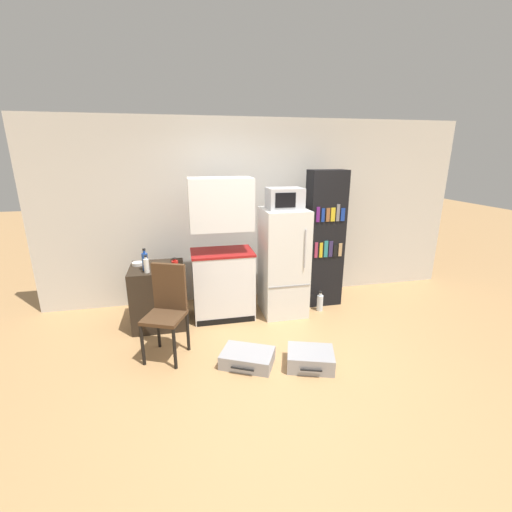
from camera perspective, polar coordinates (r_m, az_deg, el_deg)
ground_plane at (r=3.87m, az=4.21°, el=-17.73°), size 24.00×24.00×0.00m
wall_back at (r=5.25m, az=0.45°, el=7.45°), size 6.40×0.10×2.68m
side_table at (r=4.70m, az=-15.89°, el=-6.32°), size 0.67×0.65×0.80m
kitchen_hutch at (r=4.60m, az=-5.66°, el=0.13°), size 0.83×0.55×1.90m
refrigerator at (r=4.76m, az=4.56°, el=-1.01°), size 0.59×0.65×1.48m
microwave at (r=4.57m, az=4.81°, el=9.53°), size 0.46×0.35×0.28m
bookshelf at (r=5.07m, az=11.32°, el=2.71°), size 0.52×0.31×1.97m
bottle_ketchup_red at (r=4.30m, az=-13.36°, el=-1.57°), size 0.08×0.08×0.17m
bottle_blue_soda at (r=4.43m, az=-18.02°, el=-0.80°), size 0.07×0.07×0.28m
bottle_milk_white at (r=4.34m, az=-17.80°, el=-1.50°), size 0.06×0.06×0.22m
bowl at (r=4.68m, az=-19.14°, el=-1.22°), size 0.15×0.15×0.04m
chair at (r=3.91m, az=-14.57°, el=-7.66°), size 0.53×0.53×1.04m
suitcase_large_flat at (r=3.84m, az=-1.43°, el=-16.61°), size 0.65×0.57×0.15m
suitcase_small_flat at (r=3.85m, az=9.04°, el=-16.54°), size 0.58×0.51×0.18m
water_bottle_front at (r=5.06m, az=10.61°, el=-7.60°), size 0.09×0.09×0.30m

